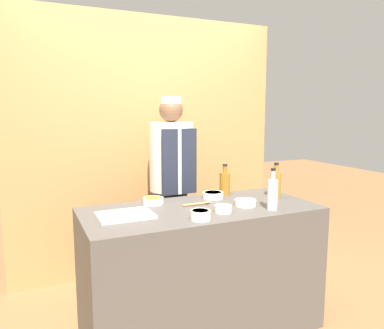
{
  "coord_description": "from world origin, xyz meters",
  "views": [
    {
      "loc": [
        -1.08,
        -2.25,
        1.54
      ],
      "look_at": [
        0.0,
        0.15,
        1.16
      ],
      "focal_mm": 35.0,
      "sensor_mm": 36.0,
      "label": 1
    }
  ],
  "objects_px": {
    "sauce_bowl_red": "(200,215)",
    "cutting_board": "(125,215)",
    "sauce_bowl_white": "(245,202)",
    "wooden_spoon": "(200,203)",
    "sauce_bowl_brown": "(213,195)",
    "sauce_bowl_orange": "(153,200)",
    "chef_center": "(172,186)",
    "sauce_bowl_purple": "(223,209)",
    "bottle_amber": "(225,183)",
    "bottle_clear": "(273,194)",
    "bottle_vinegar": "(276,184)"
  },
  "relations": [
    {
      "from": "sauce_bowl_red",
      "to": "cutting_board",
      "type": "xyz_separation_m",
      "value": [
        -0.4,
        0.26,
        -0.02
      ]
    },
    {
      "from": "sauce_bowl_white",
      "to": "wooden_spoon",
      "type": "height_order",
      "value": "sauce_bowl_white"
    },
    {
      "from": "cutting_board",
      "to": "sauce_bowl_brown",
      "type": "bearing_deg",
      "value": 16.69
    },
    {
      "from": "sauce_bowl_orange",
      "to": "cutting_board",
      "type": "relative_size",
      "value": 0.44
    },
    {
      "from": "sauce_bowl_brown",
      "to": "chef_center",
      "type": "height_order",
      "value": "chef_center"
    },
    {
      "from": "sauce_bowl_orange",
      "to": "sauce_bowl_purple",
      "type": "xyz_separation_m",
      "value": [
        0.35,
        -0.4,
        0.0
      ]
    },
    {
      "from": "sauce_bowl_red",
      "to": "sauce_bowl_white",
      "type": "xyz_separation_m",
      "value": [
        0.43,
        0.18,
        -0.01
      ]
    },
    {
      "from": "sauce_bowl_purple",
      "to": "wooden_spoon",
      "type": "relative_size",
      "value": 0.53
    },
    {
      "from": "sauce_bowl_orange",
      "to": "sauce_bowl_red",
      "type": "height_order",
      "value": "sauce_bowl_red"
    },
    {
      "from": "chef_center",
      "to": "bottle_amber",
      "type": "bearing_deg",
      "value": -58.2
    },
    {
      "from": "sauce_bowl_orange",
      "to": "sauce_bowl_purple",
      "type": "bearing_deg",
      "value": -49.35
    },
    {
      "from": "bottle_clear",
      "to": "wooden_spoon",
      "type": "bearing_deg",
      "value": 140.91
    },
    {
      "from": "sauce_bowl_orange",
      "to": "bottle_clear",
      "type": "relative_size",
      "value": 0.53
    },
    {
      "from": "sauce_bowl_red",
      "to": "sauce_bowl_purple",
      "type": "bearing_deg",
      "value": 23.51
    },
    {
      "from": "sauce_bowl_white",
      "to": "wooden_spoon",
      "type": "xyz_separation_m",
      "value": [
        -0.28,
        0.15,
        -0.01
      ]
    },
    {
      "from": "sauce_bowl_red",
      "to": "cutting_board",
      "type": "distance_m",
      "value": 0.48
    },
    {
      "from": "sauce_bowl_white",
      "to": "cutting_board",
      "type": "height_order",
      "value": "sauce_bowl_white"
    },
    {
      "from": "cutting_board",
      "to": "wooden_spoon",
      "type": "height_order",
      "value": "wooden_spoon"
    },
    {
      "from": "bottle_amber",
      "to": "wooden_spoon",
      "type": "height_order",
      "value": "bottle_amber"
    },
    {
      "from": "sauce_bowl_red",
      "to": "bottle_amber",
      "type": "relative_size",
      "value": 0.51
    },
    {
      "from": "bottle_amber",
      "to": "sauce_bowl_white",
      "type": "bearing_deg",
      "value": -96.13
    },
    {
      "from": "cutting_board",
      "to": "bottle_amber",
      "type": "height_order",
      "value": "bottle_amber"
    },
    {
      "from": "bottle_vinegar",
      "to": "sauce_bowl_orange",
      "type": "bearing_deg",
      "value": 168.21
    },
    {
      "from": "sauce_bowl_white",
      "to": "bottle_vinegar",
      "type": "distance_m",
      "value": 0.38
    },
    {
      "from": "sauce_bowl_orange",
      "to": "chef_center",
      "type": "xyz_separation_m",
      "value": [
        0.33,
        0.49,
        -0.02
      ]
    },
    {
      "from": "wooden_spoon",
      "to": "bottle_amber",
      "type": "bearing_deg",
      "value": 33.31
    },
    {
      "from": "sauce_bowl_orange",
      "to": "wooden_spoon",
      "type": "bearing_deg",
      "value": -28.98
    },
    {
      "from": "bottle_vinegar",
      "to": "bottle_clear",
      "type": "bearing_deg",
      "value": -130.09
    },
    {
      "from": "wooden_spoon",
      "to": "chef_center",
      "type": "xyz_separation_m",
      "value": [
        0.04,
        0.65,
        -0.0
      ]
    },
    {
      "from": "sauce_bowl_brown",
      "to": "sauce_bowl_white",
      "type": "bearing_deg",
      "value": -71.43
    },
    {
      "from": "bottle_vinegar",
      "to": "bottle_amber",
      "type": "height_order",
      "value": "bottle_vinegar"
    },
    {
      "from": "cutting_board",
      "to": "bottle_clear",
      "type": "relative_size",
      "value": 1.21
    },
    {
      "from": "sauce_bowl_orange",
      "to": "bottle_vinegar",
      "type": "relative_size",
      "value": 0.55
    },
    {
      "from": "sauce_bowl_purple",
      "to": "bottle_vinegar",
      "type": "distance_m",
      "value": 0.62
    },
    {
      "from": "sauce_bowl_brown",
      "to": "wooden_spoon",
      "type": "distance_m",
      "value": 0.23
    },
    {
      "from": "bottle_vinegar",
      "to": "sauce_bowl_red",
      "type": "bearing_deg",
      "value": -158.99
    },
    {
      "from": "sauce_bowl_purple",
      "to": "bottle_amber",
      "type": "xyz_separation_m",
      "value": [
        0.27,
        0.45,
        0.07
      ]
    },
    {
      "from": "sauce_bowl_purple",
      "to": "sauce_bowl_white",
      "type": "xyz_separation_m",
      "value": [
        0.23,
        0.09,
        -0.0
      ]
    },
    {
      "from": "sauce_bowl_red",
      "to": "chef_center",
      "type": "bearing_deg",
      "value": 78.72
    },
    {
      "from": "sauce_bowl_brown",
      "to": "wooden_spoon",
      "type": "relative_size",
      "value": 0.74
    },
    {
      "from": "bottle_clear",
      "to": "chef_center",
      "type": "bearing_deg",
      "value": 109.58
    },
    {
      "from": "sauce_bowl_purple",
      "to": "bottle_clear",
      "type": "distance_m",
      "value": 0.35
    },
    {
      "from": "sauce_bowl_purple",
      "to": "chef_center",
      "type": "distance_m",
      "value": 0.9
    },
    {
      "from": "bottle_amber",
      "to": "chef_center",
      "type": "bearing_deg",
      "value": 121.8
    },
    {
      "from": "sauce_bowl_orange",
      "to": "sauce_bowl_red",
      "type": "relative_size",
      "value": 1.19
    },
    {
      "from": "sauce_bowl_white",
      "to": "sauce_bowl_red",
      "type": "bearing_deg",
      "value": -157.71
    },
    {
      "from": "sauce_bowl_purple",
      "to": "cutting_board",
      "type": "height_order",
      "value": "sauce_bowl_purple"
    },
    {
      "from": "sauce_bowl_white",
      "to": "sauce_bowl_orange",
      "type": "bearing_deg",
      "value": 151.14
    },
    {
      "from": "cutting_board",
      "to": "sauce_bowl_orange",
      "type": "bearing_deg",
      "value": 42.11
    },
    {
      "from": "sauce_bowl_red",
      "to": "bottle_clear",
      "type": "relative_size",
      "value": 0.44
    }
  ]
}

